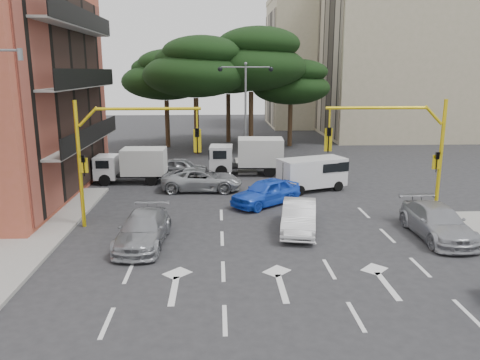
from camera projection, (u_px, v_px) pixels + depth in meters
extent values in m
plane|color=#28282B|center=(267.00, 238.00, 20.94)|extent=(120.00, 120.00, 0.00)
cube|color=gray|center=(245.00, 165.00, 36.48)|extent=(1.40, 6.00, 0.15)
cube|color=black|center=(73.00, 94.00, 26.85)|extent=(0.12, 14.72, 11.20)
cube|color=tan|center=(420.00, 55.00, 50.95)|extent=(20.00, 12.00, 18.00)
cube|color=black|center=(328.00, 59.00, 50.58)|extent=(0.12, 11.04, 16.20)
cube|color=tan|center=(330.00, 65.00, 62.51)|extent=(16.00, 12.00, 16.00)
cube|color=black|center=(270.00, 69.00, 62.24)|extent=(0.12, 11.04, 14.20)
cylinder|color=#382616|center=(197.00, 126.00, 41.57)|extent=(0.44, 0.44, 4.95)
ellipsoid|color=black|center=(195.00, 75.00, 40.56)|extent=(9.15, 9.15, 3.87)
ellipsoid|color=black|center=(202.00, 52.00, 39.77)|extent=(6.86, 6.86, 2.86)
ellipsoid|color=black|center=(190.00, 59.00, 40.52)|extent=(6.07, 6.07, 2.64)
cylinder|color=#382616|center=(251.00, 121.00, 43.70)|extent=(0.44, 0.44, 5.40)
ellipsoid|color=black|center=(251.00, 68.00, 42.59)|extent=(9.98, 9.98, 4.22)
ellipsoid|color=black|center=(258.00, 44.00, 41.77)|extent=(7.49, 7.49, 3.12)
ellipsoid|color=black|center=(246.00, 51.00, 42.53)|extent=(6.62, 6.62, 2.88)
cylinder|color=#382616|center=(167.00, 124.00, 45.37)|extent=(0.44, 0.44, 4.50)
ellipsoid|color=black|center=(166.00, 81.00, 44.45)|extent=(8.32, 8.32, 3.52)
ellipsoid|color=black|center=(171.00, 63.00, 43.70)|extent=(6.24, 6.24, 2.60)
ellipsoid|color=black|center=(160.00, 68.00, 44.44)|extent=(5.52, 5.52, 2.40)
cylinder|color=#382616|center=(290.00, 126.00, 45.99)|extent=(0.44, 0.44, 4.05)
ellipsoid|color=black|center=(291.00, 88.00, 45.16)|extent=(7.49, 7.49, 3.17)
ellipsoid|color=black|center=(298.00, 72.00, 44.45)|extent=(5.62, 5.62, 2.34)
ellipsoid|color=black|center=(286.00, 76.00, 45.18)|extent=(4.97, 4.97, 2.16)
cylinder|color=#382616|center=(228.00, 118.00, 48.52)|extent=(0.44, 0.44, 4.95)
ellipsoid|color=black|center=(228.00, 74.00, 47.51)|extent=(9.15, 9.15, 3.87)
ellipsoid|color=black|center=(234.00, 55.00, 46.72)|extent=(6.86, 6.86, 2.86)
ellipsoid|color=black|center=(223.00, 61.00, 47.47)|extent=(6.07, 6.07, 2.64)
cylinder|color=yellow|center=(440.00, 162.00, 22.60)|extent=(0.18, 0.18, 6.00)
cylinder|color=yellow|center=(433.00, 115.00, 22.06)|extent=(0.95, 0.14, 0.95)
cylinder|color=yellow|center=(377.00, 108.00, 21.85)|extent=(4.80, 0.14, 0.14)
cylinder|color=yellow|center=(330.00, 118.00, 21.85)|extent=(0.08, 0.08, 0.90)
imported|color=black|center=(329.00, 140.00, 22.09)|extent=(0.20, 0.24, 1.20)
cube|color=yellow|center=(328.00, 140.00, 22.17)|extent=(0.36, 0.06, 1.10)
imported|color=black|center=(437.00, 162.00, 22.45)|extent=(0.16, 0.20, 1.00)
cube|color=yellow|center=(436.00, 162.00, 22.55)|extent=(0.35, 0.08, 0.70)
cylinder|color=yellow|center=(80.00, 165.00, 21.79)|extent=(0.18, 0.18, 6.00)
cylinder|color=yellow|center=(88.00, 117.00, 21.30)|extent=(0.95, 0.14, 0.95)
cylinder|color=yellow|center=(148.00, 109.00, 21.35)|extent=(4.80, 0.14, 0.14)
cylinder|color=yellow|center=(197.00, 118.00, 21.56)|extent=(0.08, 0.08, 0.90)
imported|color=black|center=(197.00, 141.00, 21.80)|extent=(0.20, 0.24, 1.20)
cube|color=yellow|center=(197.00, 141.00, 21.88)|extent=(0.36, 0.06, 1.10)
imported|color=black|center=(83.00, 166.00, 21.65)|extent=(0.16, 0.20, 1.00)
cube|color=yellow|center=(84.00, 165.00, 21.75)|extent=(0.35, 0.08, 0.70)
cylinder|color=slate|center=(20.00, 54.00, 17.70)|extent=(0.20, 0.20, 0.45)
cylinder|color=slate|center=(245.00, 116.00, 35.60)|extent=(0.16, 0.16, 7.50)
cylinder|color=slate|center=(234.00, 67.00, 34.73)|extent=(1.80, 0.10, 0.10)
sphere|color=black|center=(220.00, 69.00, 34.71)|extent=(0.36, 0.36, 0.36)
cylinder|color=slate|center=(258.00, 67.00, 34.81)|extent=(1.80, 0.10, 0.10)
sphere|color=black|center=(271.00, 69.00, 34.89)|extent=(0.36, 0.36, 0.36)
sphere|color=slate|center=(246.00, 64.00, 34.71)|extent=(0.24, 0.24, 0.24)
imported|color=silver|center=(299.00, 217.00, 21.63)|extent=(2.30, 4.50, 1.42)
imported|color=blue|center=(266.00, 192.00, 25.92)|extent=(4.43, 4.05, 1.47)
imported|color=#929499|center=(143.00, 229.00, 19.97)|extent=(2.17, 4.81, 1.37)
imported|color=#9FA3A7|center=(202.00, 180.00, 29.06)|extent=(5.08, 2.53, 1.38)
imported|color=gray|center=(182.00, 167.00, 33.21)|extent=(3.84, 2.15, 1.24)
imported|color=#A0A2A8|center=(437.00, 222.00, 20.86)|extent=(2.01, 4.94, 1.43)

